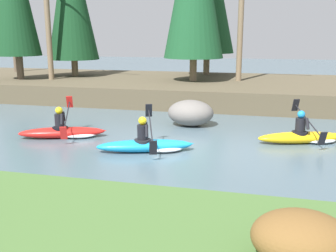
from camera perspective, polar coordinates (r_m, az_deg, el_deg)
The scene contains 10 objects.
ground_plane at distance 11.41m, azimuth 3.64°, elevation -3.32°, with size 90.00×90.00×0.00m, color #4C606B.
riverbank_far at distance 20.64m, azimuth 8.46°, elevation 5.28°, with size 44.00×8.67×0.91m.
bare_tree_upstream at distance 27.18m, azimuth -21.59°, elevation 14.58°, with size 3.98×3.93×7.26m.
bare_tree_mid_upstream at distance 21.79m, azimuth -16.96°, elevation 15.51°, with size 3.99×3.94×7.27m.
bare_tree_mid_downstream at distance 20.57m, azimuth 10.68°, elevation 16.46°, with size 4.17×4.12×7.62m.
shrub_clump_second at distance 4.98m, azimuth 18.83°, elevation -15.21°, with size 1.17×0.98×0.64m.
kayaker_lead at distance 12.67m, azimuth 19.24°, elevation -1.44°, with size 2.74×2.01×1.20m.
kayaker_middle at distance 11.10m, azimuth -2.81°, elevation -2.71°, with size 2.74×2.01×1.20m.
kayaker_trailing at distance 12.99m, azimuth -14.63°, elevation -0.78°, with size 2.73×1.99×1.20m.
boulder_midstream at distance 14.20m, azimuth 3.30°, elevation 1.91°, with size 1.65×1.29×0.93m.
Camera 1 is at (1.91, -10.78, 3.22)m, focal length 42.00 mm.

